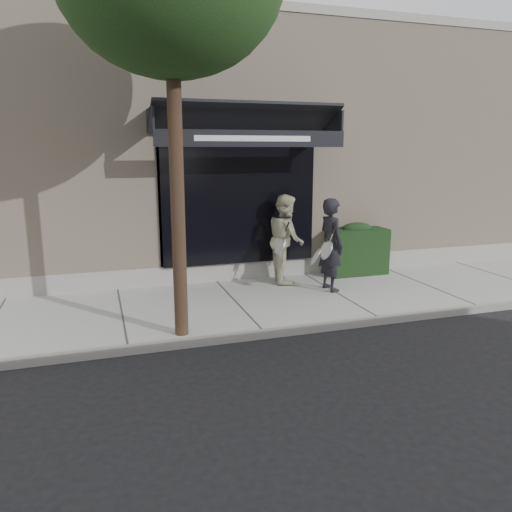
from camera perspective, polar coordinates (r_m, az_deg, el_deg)
name	(u,v)px	position (r m, az deg, el deg)	size (l,w,h in m)	color
ground	(336,298)	(9.80, 9.08, -4.78)	(80.00, 80.00, 0.00)	black
sidewalk	(336,295)	(9.78, 9.09, -4.44)	(20.00, 3.00, 0.12)	gray
curb	(379,320)	(8.49, 13.83, -7.15)	(20.00, 0.10, 0.14)	gray
building_facade	(257,152)	(13.97, 0.06, 11.76)	(14.30, 8.04, 5.64)	beige
hedge	(356,249)	(11.21, 11.34, 0.75)	(1.30, 0.70, 1.14)	black
pedestrian_front	(331,245)	(9.71, 8.58, 1.28)	(0.82, 0.80, 1.80)	black
pedestrian_back	(286,239)	(10.24, 3.43, 2.01)	(0.81, 0.99, 1.81)	beige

